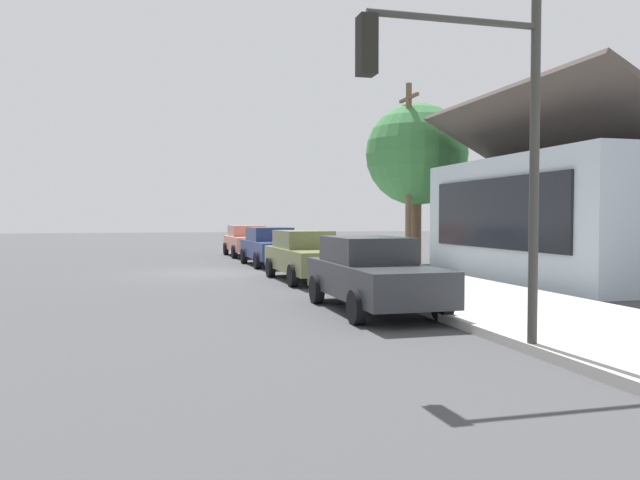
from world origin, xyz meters
The scene contains 11 objects.
ground_plane centered at (0.00, 0.00, 0.00)m, with size 120.00×120.00×0.00m, color #424244.
sidewalk_curb centered at (0.00, 5.60, 0.08)m, with size 60.00×4.20×0.16m, color #B2AFA8.
car_coral centered at (-9.10, 2.68, 0.82)m, with size 4.86×2.19×1.59m.
car_navy centered at (-2.77, 2.80, 0.82)m, with size 4.85×2.20×1.59m.
car_olive centered at (3.59, 2.78, 0.82)m, with size 4.96×2.07×1.59m.
car_charcoal centered at (10.06, 2.72, 0.82)m, with size 4.80×2.00×1.59m.
storefront_building centered at (5.43, 11.98, 2.10)m, with size 10.07×7.49×5.94m.
shade_tree centered at (-1.84, 8.93, 4.69)m, with size 4.34×4.34×6.88m.
traffic_light_main centered at (14.68, 2.54, 3.49)m, with size 0.37×2.79×5.20m.
utility_pole_wooden centered at (-0.97, 8.20, 3.93)m, with size 1.80×0.24×7.50m.
fire_hydrant_red centered at (2.58, 4.20, 0.50)m, with size 0.22×0.22×0.71m.
Camera 1 is at (22.67, -1.74, 2.03)m, focal length 34.60 mm.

